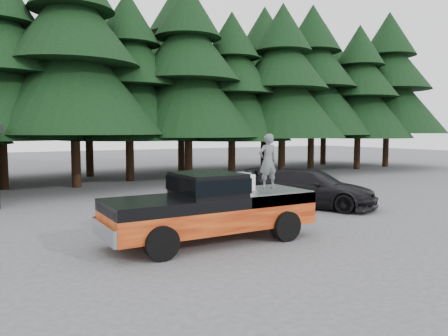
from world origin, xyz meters
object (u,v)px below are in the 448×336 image
pickup_truck (211,218)px  parked_car (311,188)px  man_on_bed (268,161)px  air_compressor (239,184)px

pickup_truck → parked_car: size_ratio=1.15×
pickup_truck → man_on_bed: size_ratio=3.64×
man_on_bed → parked_car: bearing=-143.6°
pickup_truck → man_on_bed: (2.00, 0.12, 1.49)m
air_compressor → man_on_bed: 1.30m
air_compressor → man_on_bed: man_on_bed is taller
air_compressor → man_on_bed: bearing=13.9°
pickup_truck → air_compressor: bearing=-6.9°
pickup_truck → air_compressor: air_compressor is taller
pickup_truck → parked_car: bearing=25.4°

